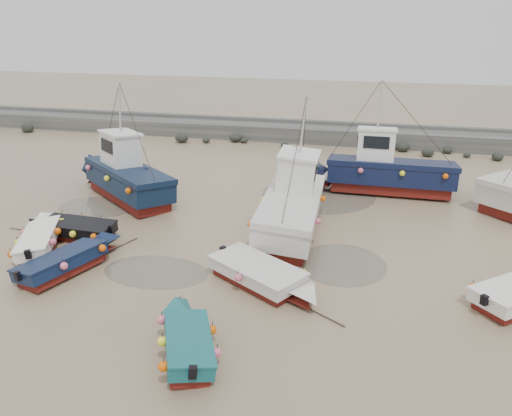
# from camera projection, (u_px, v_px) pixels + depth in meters

# --- Properties ---
(ground) EXTENTS (120.00, 120.00, 0.00)m
(ground) POSITION_uv_depth(u_px,v_px,m) (224.00, 270.00, 20.16)
(ground) COLOR #9C8865
(ground) RESTS_ON ground
(seawall) EXTENTS (60.00, 4.92, 1.50)m
(seawall) POSITION_uv_depth(u_px,v_px,m) (302.00, 133.00, 39.84)
(seawall) COLOR #60605B
(seawall) RESTS_ON ground
(puddle_a) EXTENTS (4.35, 4.35, 0.01)m
(puddle_a) POSITION_uv_depth(u_px,v_px,m) (156.00, 271.00, 20.02)
(puddle_a) COLOR #5F584A
(puddle_a) RESTS_ON ground
(puddle_b) EXTENTS (3.67, 3.67, 0.01)m
(puddle_b) POSITION_uv_depth(u_px,v_px,m) (342.00, 264.00, 20.62)
(puddle_b) COLOR #5F584A
(puddle_b) RESTS_ON ground
(puddle_c) EXTENTS (4.18, 4.18, 0.01)m
(puddle_c) POSITION_uv_depth(u_px,v_px,m) (97.00, 207.00, 26.58)
(puddle_c) COLOR #5F584A
(puddle_c) RESTS_ON ground
(puddle_d) EXTENTS (6.45, 6.45, 0.01)m
(puddle_d) POSITION_uv_depth(u_px,v_px,m) (318.00, 194.00, 28.47)
(puddle_d) COLOR #5F584A
(puddle_d) RESTS_ON ground
(dinghy_0) EXTENTS (2.97, 5.59, 1.43)m
(dinghy_0) POSITION_uv_depth(u_px,v_px,m) (42.00, 235.00, 21.95)
(dinghy_0) COLOR #670D0B
(dinghy_0) RESTS_ON ground
(dinghy_1) EXTENTS (3.03, 5.64, 1.43)m
(dinghy_1) POSITION_uv_depth(u_px,v_px,m) (70.00, 258.00, 19.92)
(dinghy_1) COLOR #670D0B
(dinghy_1) RESTS_ON ground
(dinghy_2) EXTENTS (2.70, 4.86, 1.43)m
(dinghy_2) POSITION_uv_depth(u_px,v_px,m) (185.00, 336.00, 15.10)
(dinghy_2) COLOR #670D0B
(dinghy_2) RESTS_ON ground
(dinghy_4) EXTENTS (5.69, 1.98, 1.43)m
(dinghy_4) POSITION_uv_depth(u_px,v_px,m) (72.00, 227.00, 22.82)
(dinghy_4) COLOR #670D0B
(dinghy_4) RESTS_ON ground
(dinghy_5) EXTENTS (5.57, 3.95, 1.43)m
(dinghy_5) POSITION_uv_depth(u_px,v_px,m) (264.00, 274.00, 18.71)
(dinghy_5) COLOR #670D0B
(dinghy_5) RESTS_ON ground
(cabin_boat_0) EXTENTS (8.29, 6.77, 6.22)m
(cabin_boat_0) POSITION_uv_depth(u_px,v_px,m) (122.00, 174.00, 27.51)
(cabin_boat_0) COLOR #670D0B
(cabin_boat_0) RESTS_ON ground
(cabin_boat_1) EXTENTS (3.09, 10.41, 6.22)m
(cabin_boat_1) POSITION_uv_depth(u_px,v_px,m) (291.00, 201.00, 23.65)
(cabin_boat_1) COLOR #670D0B
(cabin_boat_1) RESTS_ON ground
(cabin_boat_2) EXTENTS (10.23, 3.11, 6.22)m
(cabin_boat_2) POSITION_uv_depth(u_px,v_px,m) (380.00, 170.00, 28.38)
(cabin_boat_2) COLOR #670D0B
(cabin_boat_2) RESTS_ON ground
(person) EXTENTS (0.82, 0.80, 1.90)m
(person) POSITION_uv_depth(u_px,v_px,m) (148.00, 200.00, 27.65)
(person) COLOR #181833
(person) RESTS_ON ground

